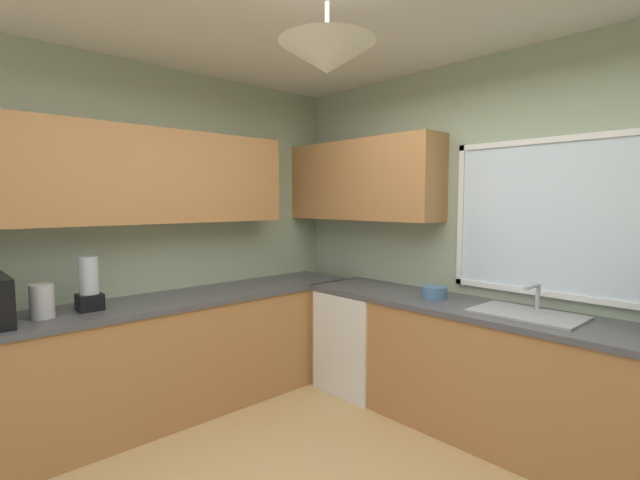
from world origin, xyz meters
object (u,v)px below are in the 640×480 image
at_px(sink_assembly, 527,313).
at_px(dishwasher, 362,340).
at_px(kettle, 42,301).
at_px(blender_appliance, 89,286).
at_px(bowl, 434,292).

bearing_deg(sink_assembly, dishwasher, -178.51).
bearing_deg(kettle, dishwasher, 74.18).
bearing_deg(sink_assembly, kettle, -131.35).
xyz_separation_m(sink_assembly, blender_appliance, (-2.04, -2.01, 0.15)).
height_order(sink_assembly, blender_appliance, blender_appliance).
distance_m(kettle, bowl, 2.65).
bearing_deg(dishwasher, bowl, 2.49).
xyz_separation_m(sink_assembly, bowl, (-0.69, -0.01, 0.03)).
bearing_deg(dishwasher, sink_assembly, 1.49).
relative_size(dishwasher, sink_assembly, 1.30).
bearing_deg(sink_assembly, bowl, -179.50).
bearing_deg(kettle, sink_assembly, 48.65).
height_order(kettle, blender_appliance, blender_appliance).
height_order(dishwasher, blender_appliance, blender_appliance).
distance_m(kettle, sink_assembly, 3.06).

